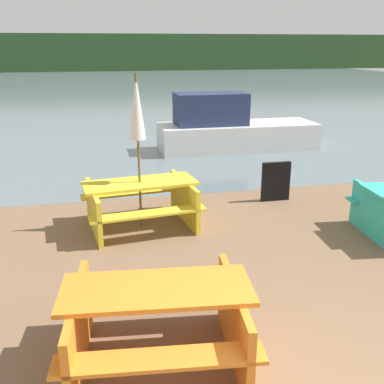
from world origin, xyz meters
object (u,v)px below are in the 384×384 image
(umbrella_white, at_px, (137,109))
(picnic_table_orange, at_px, (157,317))
(picnic_table_yellow, at_px, (140,200))
(signboard, at_px, (276,181))
(boat, at_px, (230,129))

(umbrella_white, bearing_deg, picnic_table_orange, -93.54)
(picnic_table_yellow, distance_m, signboard, 2.74)
(picnic_table_yellow, distance_m, boat, 6.00)
(umbrella_white, xyz_separation_m, boat, (3.10, 5.14, -1.33))
(picnic_table_orange, relative_size, boat, 0.42)
(umbrella_white, distance_m, boat, 6.15)
(picnic_table_yellow, bearing_deg, picnic_table_orange, -93.54)
(picnic_table_yellow, bearing_deg, boat, 58.95)
(picnic_table_orange, relative_size, picnic_table_yellow, 0.96)
(signboard, bearing_deg, picnic_table_yellow, -164.63)
(signboard, bearing_deg, umbrella_white, -164.63)
(picnic_table_orange, height_order, picnic_table_yellow, picnic_table_orange)
(umbrella_white, height_order, boat, umbrella_white)
(picnic_table_orange, distance_m, signboard, 4.97)
(picnic_table_orange, height_order, boat, boat)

